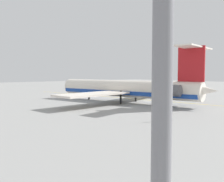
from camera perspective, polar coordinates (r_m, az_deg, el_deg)
ground at (r=69.07m, az=7.43°, el=-2.10°), size 304.51×304.51×0.00m
main_jetliner at (r=63.45m, az=3.64°, el=0.56°), size 43.91×39.14×12.89m
ground_crew_near_nose at (r=39.61m, az=9.88°, el=-5.18°), size 0.31×0.35×1.71m
taxiway_centreline at (r=70.62m, az=7.84°, el=-1.97°), size 93.82×15.87×0.01m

